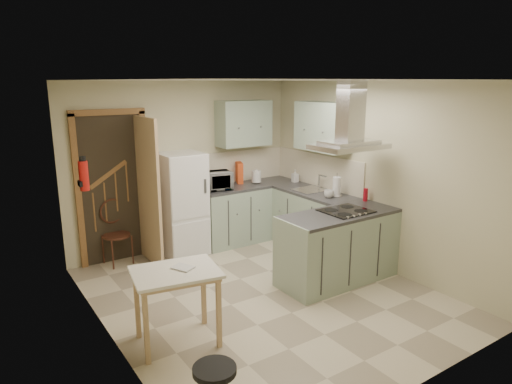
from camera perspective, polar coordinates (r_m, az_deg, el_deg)
floor at (r=5.60m, az=1.00°, el=-12.69°), size 4.20×4.20×0.00m
ceiling at (r=5.02m, az=1.12°, el=13.82°), size 4.20×4.20×0.00m
back_wall at (r=6.95m, az=-8.92°, el=3.27°), size 3.60×0.00×3.60m
left_wall at (r=4.42m, az=-18.44°, el=-3.29°), size 0.00×4.20×4.20m
right_wall at (r=6.35m, az=14.50°, el=2.00°), size 0.00×4.20×4.20m
doorway at (r=6.59m, az=-17.43°, el=0.44°), size 1.10×0.12×2.10m
fridge at (r=6.72m, az=-9.22°, el=-1.49°), size 0.60×0.60×1.50m
counter_back at (r=7.18m, az=-2.89°, el=-2.82°), size 1.08×0.60×0.90m
counter_right at (r=7.12m, az=5.74°, el=-3.01°), size 0.60×1.95×0.90m
splashback at (r=7.41m, az=-2.12°, el=3.28°), size 1.68×0.02×0.50m
wall_cabinet_back at (r=7.17m, az=-1.55°, el=8.58°), size 0.85×0.35×0.70m
wall_cabinet_right at (r=6.73m, az=8.36°, el=8.10°), size 0.35×0.90×0.70m
peninsula at (r=5.90m, az=10.28°, el=-6.74°), size 1.55×0.65×0.90m
hob at (r=5.83m, az=11.18°, el=-2.33°), size 0.58×0.50×0.01m
extractor_hood at (r=5.66m, az=11.56°, el=5.61°), size 0.90×0.55×0.10m
sink at (r=6.88m, az=6.76°, el=0.28°), size 0.45×0.40×0.01m
fire_extinguisher at (r=5.23m, az=-20.73°, el=1.90°), size 0.10×0.10×0.32m
drop_leaf_table at (r=4.59m, az=-9.84°, el=-13.95°), size 0.89×0.73×0.75m
bentwood_chair at (r=6.62m, az=-17.02°, el=-5.22°), size 0.42×0.42×0.82m
microwave at (r=6.85m, az=-5.20°, el=1.40°), size 0.54×0.42×0.27m
kettle at (r=7.27m, az=0.04°, el=1.96°), size 0.18×0.18×0.22m
cereal_box at (r=7.29m, az=-2.11°, el=2.44°), size 0.16×0.24×0.33m
soap_bottle at (r=7.39m, az=4.92°, el=2.02°), size 0.10×0.10×0.20m
paper_towel at (r=6.54m, az=10.05°, el=0.71°), size 0.13×0.13×0.29m
cup at (r=6.45m, az=9.11°, el=-0.24°), size 0.18×0.18×0.11m
red_bottle at (r=6.37m, az=13.53°, el=-0.33°), size 0.07×0.07×0.17m
book at (r=4.40m, az=-9.73°, el=-9.17°), size 0.22×0.24×0.09m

